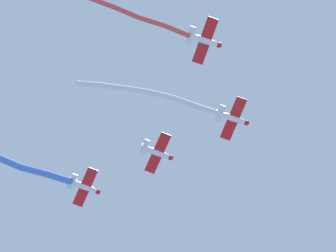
% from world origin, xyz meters
% --- Properties ---
extents(airplane_lead, '(5.88, 4.54, 1.47)m').
position_xyz_m(airplane_lead, '(-0.97, 2.35, 79.53)').
color(airplane_lead, white).
extents(smoke_trail_lead, '(5.30, 17.57, 1.65)m').
position_xyz_m(smoke_trail_lead, '(2.54, -7.92, 79.79)').
color(smoke_trail_lead, white).
extents(airplane_left_wing, '(5.82, 4.52, 1.47)m').
position_xyz_m(airplane_left_wing, '(-5.23, -7.26, 79.53)').
color(airplane_left_wing, white).
extents(airplane_right_wing, '(5.90, 4.55, 1.47)m').
position_xyz_m(airplane_right_wing, '(9.04, -0.87, 79.83)').
color(airplane_right_wing, white).
extents(airplane_slot, '(5.79, 4.51, 1.47)m').
position_xyz_m(airplane_slot, '(-9.49, -16.86, 79.23)').
color(airplane_slot, white).
extents(smoke_trail_slot, '(9.10, 16.63, 1.77)m').
position_xyz_m(smoke_trail_slot, '(-4.74, -26.83, 78.87)').
color(smoke_trail_slot, '#4C75DB').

